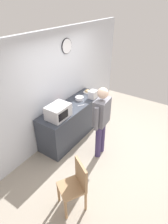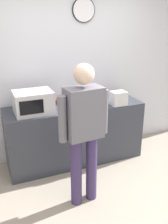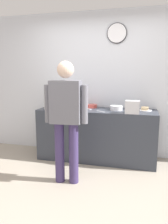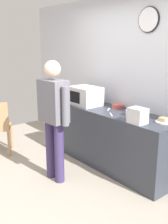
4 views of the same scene
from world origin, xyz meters
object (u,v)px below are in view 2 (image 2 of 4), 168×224
Objects in this scene: salad_bowl at (94,100)px; cereal_bowl at (62,101)px; person_standing at (84,127)px; toaster at (118,98)px; microwave at (33,102)px; fork_utensil at (85,108)px; sandwich_plate at (120,96)px; spoon_utensil at (66,106)px.

cereal_bowl is at bearing 160.33° from salad_bowl.
person_standing reaches higher than cereal_bowl.
toaster is at bearing 40.46° from person_standing.
microwave is 0.95m from salad_bowl.
microwave is 0.73m from fork_utensil.
person_standing is (-1.04, -1.01, 0.06)m from sandwich_plate.
toaster is (0.27, -0.24, 0.06)m from salad_bowl.
spoon_utensil is (-0.47, -0.02, -0.03)m from salad_bowl.
microwave is 1.22m from toaster.
cereal_bowl reaches higher than spoon_utensil.
salad_bowl is 0.31m from fork_utensil.
salad_bowl is 0.37m from toaster.
sandwich_plate is 0.36m from toaster.
spoon_utensil is at bearing -174.93° from sandwich_plate.
salad_bowl is at bearing 41.31° from fork_utensil.
cereal_bowl is at bearing 121.16° from fork_utensil.
person_standing reaches higher than salad_bowl.
fork_utensil is (-0.51, 0.03, -0.10)m from toaster.
microwave is 0.56m from cereal_bowl.
salad_bowl reaches higher than fork_utensil.
salad_bowl is 0.96× the size of toaster.
spoon_utensil is 0.94m from person_standing.
sandwich_plate reaches higher than cereal_bowl.
salad_bowl reaches higher than spoon_utensil.
microwave is 0.93m from person_standing.
sandwich_plate is at bearing 20.66° from fork_utensil.
fork_utensil is at bearing -58.84° from cereal_bowl.
fork_utensil is 1.00× the size of spoon_utensil.
toaster is 0.78m from spoon_utensil.
cereal_bowl is at bearing 86.99° from spoon_utensil.
salad_bowl is 1.16× the size of cereal_bowl.
microwave is at bearing 113.56° from person_standing.
spoon_utensil is 0.10× the size of person_standing.
toaster reaches higher than salad_bowl.
sandwich_plate is 1.23× the size of cereal_bowl.
cereal_bowl is 1.12m from person_standing.
fork_utensil is (-0.23, -0.21, -0.03)m from salad_bowl.
toaster is (-0.19, -0.30, 0.08)m from sandwich_plate.
toaster is 0.13× the size of person_standing.
person_standing reaches higher than toaster.
spoon_utensil is (-0.01, -0.19, -0.03)m from cereal_bowl.
spoon_utensil is at bearing 142.05° from fork_utensil.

